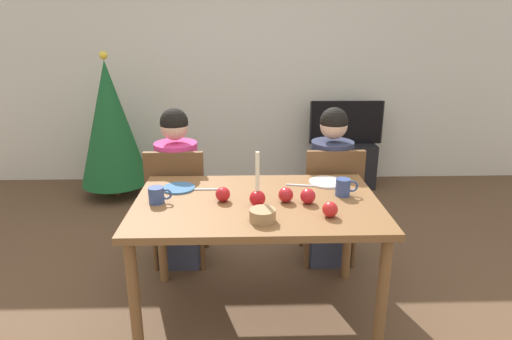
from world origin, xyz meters
TOP-DOWN VIEW (x-y plane):
  - ground_plane at (0.00, 0.00)m, footprint 7.68×7.68m
  - back_wall at (0.00, 2.60)m, footprint 6.40×0.10m
  - dining_table at (0.00, 0.00)m, footprint 1.40×0.90m
  - chair_left at (-0.55, 0.61)m, footprint 0.40×0.40m
  - chair_right at (0.55, 0.61)m, footprint 0.40×0.40m
  - person_left_child at (-0.55, 0.64)m, footprint 0.30×0.30m
  - person_right_child at (0.55, 0.64)m, footprint 0.30×0.30m
  - tv_stand at (1.03, 2.30)m, footprint 0.64×0.40m
  - tv at (1.03, 2.30)m, footprint 0.79×0.05m
  - christmas_tree at (-1.41, 2.05)m, footprint 0.69×0.69m
  - candle_centerpiece at (0.00, -0.07)m, footprint 0.09×0.09m
  - plate_left at (-0.48, 0.21)m, footprint 0.20×0.20m
  - plate_right at (0.45, 0.29)m, footprint 0.22×0.22m
  - mug_left at (-0.56, -0.01)m, footprint 0.13×0.09m
  - mug_right at (0.51, 0.07)m, footprint 0.13×0.09m
  - fork_left at (-0.31, 0.18)m, footprint 0.18×0.01m
  - fork_right at (0.28, 0.24)m, footprint 0.18×0.05m
  - bowl_walnuts at (0.02, -0.27)m, footprint 0.14×0.14m
  - apple_near_candle at (0.16, -0.02)m, footprint 0.09×0.09m
  - apple_by_left_plate at (0.28, -0.04)m, footprint 0.09×0.09m
  - apple_by_right_mug at (-0.19, -0.00)m, footprint 0.08×0.08m
  - apple_far_edge at (0.38, -0.23)m, footprint 0.08×0.08m

SIDE VIEW (x-z plane):
  - ground_plane at x=0.00m, z-range 0.00..0.00m
  - tv_stand at x=1.03m, z-range 0.00..0.48m
  - chair_left at x=-0.55m, z-range 0.06..0.96m
  - chair_right at x=0.55m, z-range 0.06..0.96m
  - person_left_child at x=-0.55m, z-range -0.02..1.16m
  - person_right_child at x=0.55m, z-range -0.02..1.16m
  - dining_table at x=0.00m, z-range 0.29..1.04m
  - tv at x=1.03m, z-range 0.48..0.94m
  - fork_left at x=-0.31m, z-range 0.75..0.76m
  - fork_right at x=0.28m, z-range 0.75..0.76m
  - plate_left at x=-0.48m, z-range 0.75..0.76m
  - plate_right at x=0.45m, z-range 0.75..0.76m
  - christmas_tree at x=-1.41m, z-range 0.03..1.50m
  - bowl_walnuts at x=0.02m, z-range 0.75..0.81m
  - apple_far_edge at x=0.38m, z-range 0.75..0.83m
  - apple_by_right_mug at x=-0.19m, z-range 0.75..0.83m
  - apple_near_candle at x=0.16m, z-range 0.75..0.84m
  - apple_by_left_plate at x=0.28m, z-range 0.75..0.84m
  - mug_left at x=-0.56m, z-range 0.75..0.84m
  - mug_right at x=0.51m, z-range 0.75..0.85m
  - candle_centerpiece at x=0.00m, z-range 0.66..0.97m
  - back_wall at x=0.00m, z-range 0.00..2.60m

